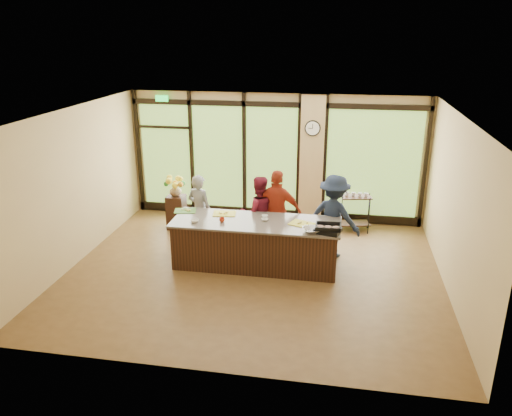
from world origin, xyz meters
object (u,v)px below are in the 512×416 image
at_px(flower_stand, 177,212).
at_px(roasting_pan, 328,230).
at_px(cook_left, 200,210).
at_px(bar_cart, 355,208).
at_px(cook_right, 334,217).
at_px(island_base, 256,244).

bearing_deg(flower_stand, roasting_pan, -28.41).
bearing_deg(cook_left, roasting_pan, 176.15).
bearing_deg(bar_cart, flower_stand, 176.22).
height_order(roasting_pan, bar_cart, roasting_pan).
xyz_separation_m(cook_right, roasting_pan, (-0.08, -1.01, 0.11)).
distance_m(roasting_pan, bar_cart, 2.58).
bearing_deg(island_base, roasting_pan, -13.35).
relative_size(cook_left, flower_stand, 1.97).
bearing_deg(flower_stand, cook_left, -44.87).
bearing_deg(flower_stand, cook_right, -13.91).
xyz_separation_m(island_base, roasting_pan, (1.37, -0.32, 0.52)).
relative_size(roasting_pan, bar_cart, 0.49).
height_order(cook_right, bar_cart, cook_right).
bearing_deg(cook_right, bar_cart, -83.10).
relative_size(flower_stand, bar_cart, 0.86).
height_order(island_base, flower_stand, island_base).
height_order(cook_right, flower_stand, cook_right).
distance_m(island_base, roasting_pan, 1.50).
distance_m(island_base, cook_left, 1.60).
distance_m(island_base, flower_stand, 2.67).
bearing_deg(island_base, cook_left, 149.34).
height_order(cook_left, cook_right, cook_right).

